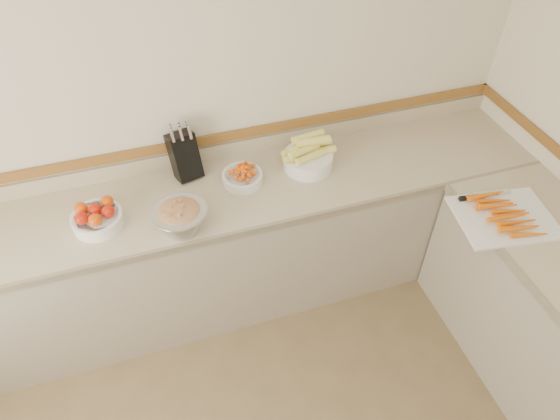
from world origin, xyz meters
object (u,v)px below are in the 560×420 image
object	(u,v)px
cherry_tomato_bowl	(242,176)
cutting_board	(504,215)
tomato_bowl	(97,217)
knife_block	(184,155)
rhubarb_bowl	(180,218)
corn_bowl	(308,156)

from	to	relation	value
cherry_tomato_bowl	cutting_board	bearing A→B (deg)	-29.65
cherry_tomato_bowl	cutting_board	world-z (taller)	cherry_tomato_bowl
tomato_bowl	cherry_tomato_bowl	size ratio (longest dim) A/B	1.14
knife_block	rhubarb_bowl	size ratio (longest dim) A/B	1.23
cutting_board	tomato_bowl	bearing A→B (deg)	163.39
cherry_tomato_bowl	rhubarb_bowl	world-z (taller)	rhubarb_bowl
corn_bowl	rhubarb_bowl	xyz separation A→B (m)	(-0.80, -0.28, 0.01)
tomato_bowl	rhubarb_bowl	bearing A→B (deg)	-21.96
tomato_bowl	corn_bowl	xyz separation A→B (m)	(1.21, 0.12, 0.02)
rhubarb_bowl	tomato_bowl	bearing A→B (deg)	158.04
knife_block	corn_bowl	xyz separation A→B (m)	(0.70, -0.15, -0.07)
tomato_bowl	cutting_board	xyz separation A→B (m)	(2.06, -0.61, -0.03)
cherry_tomato_bowl	cutting_board	xyz separation A→B (m)	(1.25, -0.71, -0.02)
tomato_bowl	corn_bowl	size ratio (longest dim) A/B	0.82
cherry_tomato_bowl	tomato_bowl	bearing A→B (deg)	-173.06
cutting_board	corn_bowl	bearing A→B (deg)	139.21
corn_bowl	knife_block	bearing A→B (deg)	167.96
corn_bowl	rhubarb_bowl	distance (m)	0.85
tomato_bowl	rhubarb_bowl	xyz separation A→B (m)	(0.41, -0.17, 0.03)
cherry_tomato_bowl	rhubarb_bowl	size ratio (longest dim) A/B	0.80
tomato_bowl	cherry_tomato_bowl	distance (m)	0.81
knife_block	tomato_bowl	world-z (taller)	knife_block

